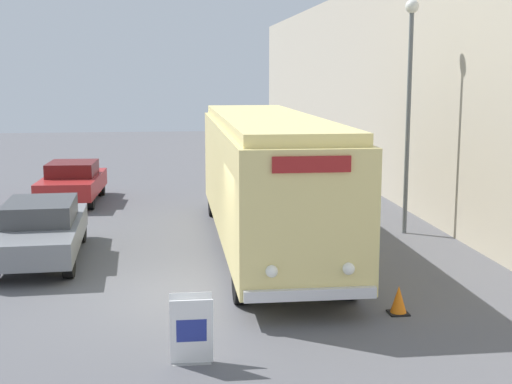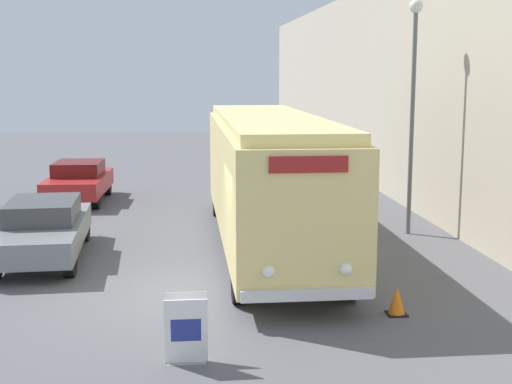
# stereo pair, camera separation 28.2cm
# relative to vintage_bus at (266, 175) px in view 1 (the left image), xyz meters

# --- Properties ---
(ground_plane) EXTENTS (80.00, 80.00, 0.00)m
(ground_plane) POSITION_rel_vintage_bus_xyz_m (-1.86, -3.60, -1.88)
(ground_plane) COLOR #56565B
(building_wall_right) EXTENTS (0.30, 60.00, 7.73)m
(building_wall_right) POSITION_rel_vintage_bus_xyz_m (5.31, 6.40, 1.99)
(building_wall_right) COLOR #B2A893
(building_wall_right) RESTS_ON ground_plane
(vintage_bus) EXTENTS (2.46, 11.46, 3.35)m
(vintage_bus) POSITION_rel_vintage_bus_xyz_m (0.00, 0.00, 0.00)
(vintage_bus) COLOR black
(vintage_bus) RESTS_ON ground_plane
(sign_board) EXTENTS (0.65, 0.40, 1.06)m
(sign_board) POSITION_rel_vintage_bus_xyz_m (-2.10, -7.03, -1.36)
(sign_board) COLOR gray
(sign_board) RESTS_ON ground_plane
(streetlamp) EXTENTS (0.36, 0.36, 6.27)m
(streetlamp) POSITION_rel_vintage_bus_xyz_m (4.02, 1.22, 2.21)
(streetlamp) COLOR #595E60
(streetlamp) RESTS_ON ground_plane
(parked_car_near) EXTENTS (2.03, 4.82, 1.40)m
(parked_car_near) POSITION_rel_vintage_bus_xyz_m (-5.44, -0.45, -1.15)
(parked_car_near) COLOR black
(parked_car_near) RESTS_ON ground_plane
(parked_car_mid) EXTENTS (1.98, 4.14, 1.38)m
(parked_car_mid) POSITION_rel_vintage_bus_xyz_m (-5.68, 7.14, -1.15)
(parked_car_mid) COLOR black
(parked_car_mid) RESTS_ON ground_plane
(traffic_cone) EXTENTS (0.36, 0.36, 0.53)m
(traffic_cone) POSITION_rel_vintage_bus_xyz_m (1.75, -5.23, -1.62)
(traffic_cone) COLOR black
(traffic_cone) RESTS_ON ground_plane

